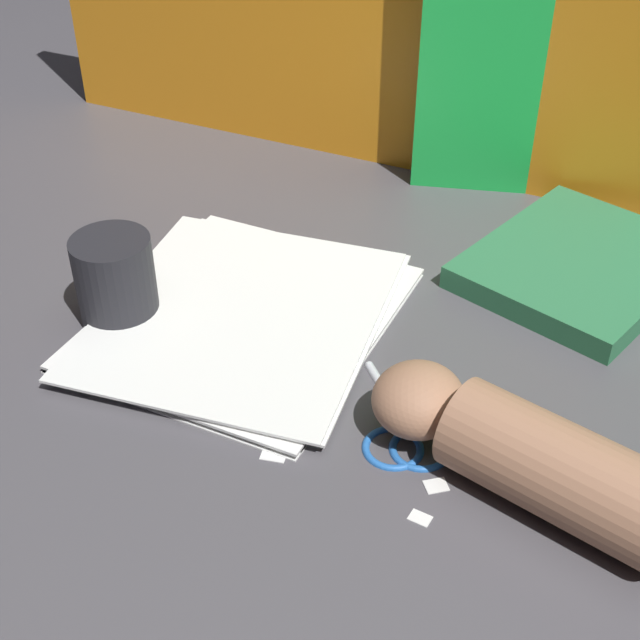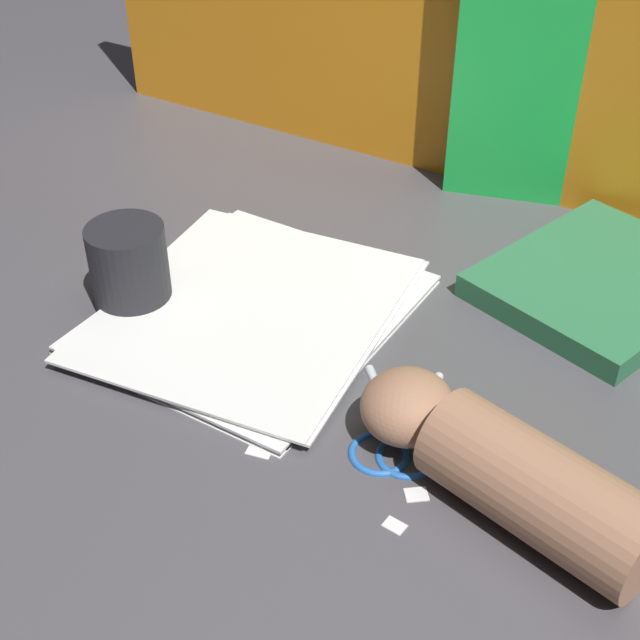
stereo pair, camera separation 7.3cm
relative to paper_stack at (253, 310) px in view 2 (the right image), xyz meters
The scene contains 10 objects.
ground_plane 0.14m from the paper_stack, ahead, with size 6.00×6.00×0.00m, color #4C494F.
backdrop_panel_left 0.45m from the paper_stack, 95.69° to the left, with size 0.83×0.09×0.40m.
paper_stack is the anchor object (origin of this frame).
book_closed 0.38m from the paper_stack, 33.06° to the left, with size 0.28×0.31×0.03m.
scissors 0.23m from the paper_stack, 27.25° to the right, with size 0.12×0.15×0.01m.
hand_forearm 0.33m from the paper_stack, 23.44° to the right, with size 0.28×0.16×0.08m.
paper_scrap_near 0.31m from the paper_stack, 38.94° to the right, with size 0.02×0.02×0.00m.
paper_scrap_mid 0.20m from the paper_stack, 58.99° to the right, with size 0.02×0.01×0.00m.
paper_scrap_far 0.29m from the paper_stack, 32.57° to the right, with size 0.02×0.02×0.00m.
mug 0.13m from the paper_stack, 161.88° to the right, with size 0.08×0.08×0.10m.
Camera 2 is at (0.26, -0.62, 0.56)m, focal length 50.00 mm.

